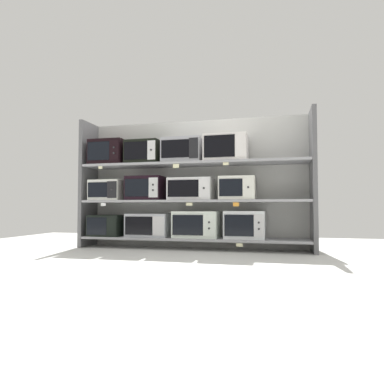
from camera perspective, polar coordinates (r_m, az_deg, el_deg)
ground at (r=3.37m, az=-4.08°, el=-11.61°), size 6.83×6.00×0.02m
back_panel at (r=4.53m, az=0.69°, el=1.42°), size 3.03×0.04×1.67m
upright_left at (r=4.85m, az=-16.84°, el=1.27°), size 0.05×0.42×1.67m
upright_right at (r=4.21m, az=19.52°, el=1.86°), size 0.05×0.42×1.67m
shelf_0 at (r=4.31m, az=-0.00°, el=-7.76°), size 2.83×0.42×0.03m
microwave_0 at (r=4.69m, az=-13.71°, el=-5.40°), size 0.43×0.41×0.27m
microwave_1 at (r=4.46m, az=-7.19°, el=-5.48°), size 0.54×0.34×0.29m
microwave_2 at (r=4.28m, az=0.74°, el=-5.40°), size 0.56×0.37×0.33m
microwave_3 at (r=4.19m, az=8.76°, el=-5.41°), size 0.48×0.36×0.33m
price_tag_0 at (r=4.00m, az=7.90°, el=-8.72°), size 0.07×0.00×0.04m
shelf_1 at (r=4.29m, az=-0.00°, el=-1.53°), size 2.83×0.42×0.03m
microwave_4 at (r=4.70m, az=-13.70°, el=0.26°), size 0.42×0.38×0.27m
microwave_5 at (r=4.48m, az=-7.58°, el=0.59°), size 0.46×0.40×0.30m
microwave_6 at (r=4.30m, az=-0.14°, el=0.49°), size 0.55×0.37×0.27m
microwave_7 at (r=4.20m, az=7.59°, el=0.62°), size 0.43×0.39×0.28m
price_tag_1 at (r=4.49m, az=-14.53°, el=-2.00°), size 0.07×0.00×0.04m
price_tag_2 at (r=4.08m, az=-0.46°, el=-2.02°), size 0.08×0.00×0.04m
price_tag_3 at (r=3.98m, az=7.33°, el=-2.06°), size 0.07×0.00×0.05m
shelf_2 at (r=4.33m, az=-0.00°, el=4.67°), size 2.83×0.42×0.03m
microwave_8 at (r=4.74m, az=-13.42°, el=6.29°), size 0.46×0.44×0.33m
microwave_9 at (r=4.53m, az=-7.79°, el=6.45°), size 0.44×0.43×0.30m
microwave_10 at (r=4.38m, az=-1.51°, el=6.84°), size 0.49×0.38×0.31m
microwave_11 at (r=4.27m, az=5.71°, el=7.18°), size 0.52×0.40×0.32m
price_tag_4 at (r=4.54m, az=-14.97°, el=3.94°), size 0.05×0.00×0.04m
price_tag_5 at (r=4.15m, az=-2.68°, el=4.35°), size 0.08×0.00×0.05m
price_tag_6 at (r=4.03m, az=5.63°, el=4.69°), size 0.07×0.00×0.03m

